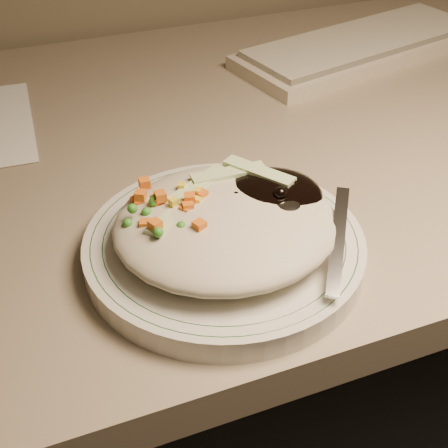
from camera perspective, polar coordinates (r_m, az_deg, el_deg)
name	(u,v)px	position (r m, az deg, el deg)	size (l,w,h in m)	color
desk	(233,256)	(0.86, 0.81, -2.97)	(1.40, 0.70, 0.74)	gray
plate	(224,248)	(0.55, 0.00, -2.17)	(0.24, 0.24, 0.02)	silver
plate_rim	(224,239)	(0.54, 0.00, -1.35)	(0.23, 0.23, 0.00)	#144723
meal	(229,218)	(0.53, 0.47, 0.54)	(0.21, 0.19, 0.05)	#B5AD93
keyboard	(362,46)	(0.97, 12.55, 15.59)	(0.41, 0.22, 0.03)	#BEB19C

